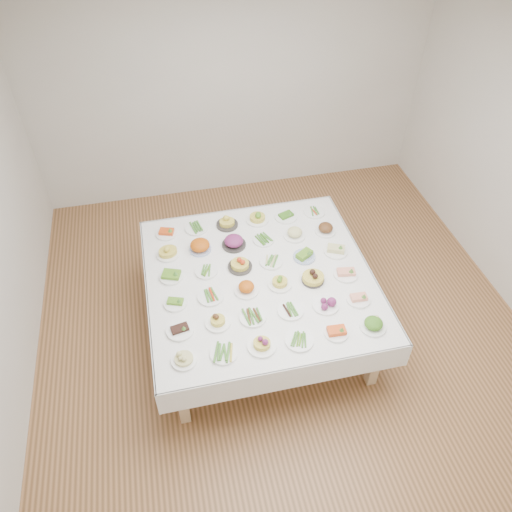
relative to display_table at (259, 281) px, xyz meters
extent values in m
plane|color=#A16D43|center=(0.24, 0.06, -0.68)|extent=(5.00, 5.00, 0.00)
cube|color=white|center=(0.24, 0.06, 2.12)|extent=(5.00, 5.00, 0.02)
cube|color=silver|center=(0.24, 2.56, 0.72)|extent=(5.00, 0.02, 2.80)
cube|color=silver|center=(0.24, -2.44, 0.72)|extent=(5.00, 0.02, 2.80)
cube|color=white|center=(0.00, 0.00, 0.04)|extent=(2.13, 2.13, 0.06)
cube|color=white|center=(0.00, 1.06, -0.07)|extent=(2.15, 0.02, 0.28)
cube|color=white|center=(0.00, -1.06, -0.07)|extent=(2.15, 0.02, 0.28)
cube|color=white|center=(1.06, 0.00, -0.07)|extent=(0.01, 2.15, 0.28)
cube|color=white|center=(-1.06, 0.00, -0.07)|extent=(0.02, 2.15, 0.28)
cube|color=tan|center=(-0.88, -0.88, -0.34)|extent=(0.09, 0.09, 0.69)
cube|color=tan|center=(0.88, -0.88, -0.34)|extent=(0.09, 0.09, 0.69)
cube|color=tan|center=(-0.88, 0.88, -0.34)|extent=(0.09, 0.09, 0.69)
cube|color=tan|center=(0.88, 0.88, -0.34)|extent=(0.09, 0.09, 0.69)
cylinder|color=white|center=(-0.81, -0.80, 0.08)|extent=(0.21, 0.21, 0.02)
cylinder|color=white|center=(-0.49, -0.81, 0.08)|extent=(0.22, 0.22, 0.02)
cylinder|color=white|center=(-0.17, -0.80, 0.08)|extent=(0.24, 0.24, 0.02)
cylinder|color=white|center=(0.15, -0.82, 0.08)|extent=(0.24, 0.24, 0.02)
cylinder|color=white|center=(0.48, -0.81, 0.08)|extent=(0.20, 0.20, 0.02)
cylinder|color=white|center=(0.81, -0.82, 0.08)|extent=(0.22, 0.22, 0.02)
cylinder|color=white|center=(-0.81, -0.49, 0.08)|extent=(0.24, 0.24, 0.02)
cylinder|color=white|center=(-0.48, -0.48, 0.08)|extent=(0.22, 0.22, 0.02)
cylinder|color=white|center=(-0.17, -0.49, 0.08)|extent=(0.23, 0.23, 0.02)
cylinder|color=white|center=(0.17, -0.49, 0.08)|extent=(0.23, 0.23, 0.02)
cylinder|color=white|center=(0.50, -0.49, 0.08)|extent=(0.24, 0.24, 0.02)
cylinder|color=white|center=(0.81, -0.49, 0.08)|extent=(0.21, 0.21, 0.02)
cylinder|color=white|center=(-0.82, -0.17, 0.08)|extent=(0.21, 0.21, 0.02)
cylinder|color=white|center=(-0.49, -0.16, 0.08)|extent=(0.24, 0.24, 0.02)
cylinder|color=white|center=(-0.16, -0.16, 0.08)|extent=(0.22, 0.22, 0.02)
cylinder|color=white|center=(0.16, -0.15, 0.08)|extent=(0.22, 0.22, 0.02)
cylinder|color=#2F2C2A|center=(0.48, -0.17, 0.08)|extent=(0.21, 0.21, 0.02)
cylinder|color=white|center=(0.81, -0.16, 0.08)|extent=(0.23, 0.23, 0.02)
cylinder|color=white|center=(-0.82, 0.17, 0.08)|extent=(0.23, 0.23, 0.02)
cylinder|color=white|center=(-0.49, 0.17, 0.08)|extent=(0.22, 0.22, 0.02)
cylinder|color=#2F2C2A|center=(-0.16, 0.16, 0.08)|extent=(0.23, 0.23, 0.02)
cylinder|color=white|center=(0.15, 0.16, 0.08)|extent=(0.22, 0.22, 0.02)
cylinder|color=#4C66B2|center=(0.49, 0.15, 0.08)|extent=(0.22, 0.22, 0.02)
cylinder|color=white|center=(0.82, 0.16, 0.08)|extent=(0.23, 0.23, 0.02)
cylinder|color=white|center=(-0.82, 0.49, 0.08)|extent=(0.23, 0.23, 0.02)
cylinder|color=#4C66B2|center=(-0.50, 0.49, 0.08)|extent=(0.22, 0.22, 0.02)
cylinder|color=#2F2C2A|center=(-0.16, 0.48, 0.08)|extent=(0.24, 0.24, 0.02)
cylinder|color=white|center=(0.16, 0.49, 0.08)|extent=(0.22, 0.22, 0.02)
cylinder|color=white|center=(0.48, 0.48, 0.08)|extent=(0.22, 0.22, 0.02)
cylinder|color=white|center=(0.82, 0.48, 0.08)|extent=(0.21, 0.21, 0.02)
cylinder|color=white|center=(-0.80, 0.81, 0.08)|extent=(0.22, 0.22, 0.02)
cylinder|color=white|center=(-0.49, 0.82, 0.08)|extent=(0.23, 0.23, 0.02)
cylinder|color=#2F2C2A|center=(-0.17, 0.81, 0.08)|extent=(0.23, 0.23, 0.02)
cylinder|color=white|center=(0.17, 0.82, 0.08)|extent=(0.24, 0.24, 0.02)
cylinder|color=white|center=(0.48, 0.80, 0.08)|extent=(0.24, 0.24, 0.02)
cylinder|color=white|center=(0.80, 0.81, 0.08)|extent=(0.23, 0.23, 0.02)
camera|label=1|loc=(-0.76, -3.23, 3.48)|focal=35.00mm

